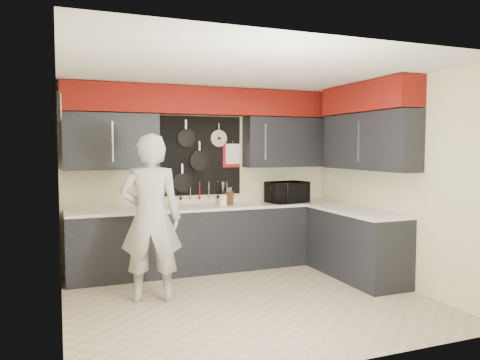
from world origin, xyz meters
name	(u,v)px	position (x,y,z in m)	size (l,w,h in m)	color
ground	(249,300)	(0.00, 0.00, 0.00)	(4.00, 4.00, 0.00)	#BCAA92
back_wall_assembly	(207,129)	(0.01, 1.60, 2.01)	(4.00, 0.36, 2.60)	#F0E8BA
right_wall_assembly	(372,133)	(1.85, 0.26, 1.94)	(0.36, 3.50, 2.60)	#F0E8BA
left_wall_assembly	(60,190)	(-1.99, 0.02, 1.33)	(0.05, 3.50, 2.60)	#F0E8BA
base_cabinets	(250,239)	(0.49, 1.13, 0.46)	(3.95, 2.20, 0.92)	black
microwave	(287,192)	(1.18, 1.37, 1.08)	(0.57, 0.39, 0.32)	black
knife_block	(229,198)	(0.27, 1.41, 1.02)	(0.09, 0.09, 0.20)	#3C2613
utensil_crock	(223,200)	(0.19, 1.43, 1.00)	(0.12, 0.12, 0.15)	white
coffee_maker	(152,197)	(-0.83, 1.41, 1.07)	(0.20, 0.23, 0.30)	black
person	(151,218)	(-1.04, 0.38, 0.95)	(0.69, 0.46, 1.90)	#ABABA8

